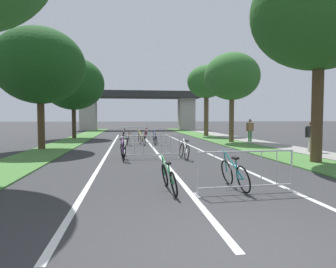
# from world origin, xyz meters

# --- Properties ---
(ground_plane) EXTENTS (300.00, 300.00, 0.00)m
(ground_plane) POSITION_xyz_m (0.00, 0.00, 0.00)
(ground_plane) COLOR #333335
(grass_verge_left) EXTENTS (2.34, 49.84, 0.05)m
(grass_verge_left) POSITION_xyz_m (-5.86, 20.39, 0.03)
(grass_verge_left) COLOR #477A38
(grass_verge_left) RESTS_ON ground
(grass_verge_right) EXTENTS (2.34, 49.84, 0.05)m
(grass_verge_right) POSITION_xyz_m (5.86, 20.39, 0.03)
(grass_verge_right) COLOR #477A38
(grass_verge_right) RESTS_ON ground
(sidewalk_path_right) EXTENTS (1.83, 49.84, 0.08)m
(sidewalk_path_right) POSITION_xyz_m (7.95, 20.39, 0.04)
(sidewalk_path_right) COLOR gray
(sidewalk_path_right) RESTS_ON ground
(lane_stripe_center) EXTENTS (0.14, 28.84, 0.01)m
(lane_stripe_center) POSITION_xyz_m (0.00, 14.42, 0.00)
(lane_stripe_center) COLOR silver
(lane_stripe_center) RESTS_ON ground
(lane_stripe_right_lane) EXTENTS (0.14, 28.84, 0.01)m
(lane_stripe_right_lane) POSITION_xyz_m (2.58, 14.42, 0.00)
(lane_stripe_right_lane) COLOR silver
(lane_stripe_right_lane) RESTS_ON ground
(lane_stripe_left_lane) EXTENTS (0.14, 28.84, 0.01)m
(lane_stripe_left_lane) POSITION_xyz_m (-2.58, 14.42, 0.00)
(lane_stripe_left_lane) COLOR silver
(lane_stripe_left_lane) RESTS_ON ground
(overpass_bridge) EXTENTS (18.57, 4.23, 5.80)m
(overpass_bridge) POSITION_xyz_m (0.00, 41.19, 4.11)
(overpass_bridge) COLOR #2D2D30
(overpass_bridge) RESTS_ON ground
(tree_left_cypress_far) EXTENTS (5.11, 5.11, 7.00)m
(tree_left_cypress_far) POSITION_xyz_m (-6.51, 14.27, 4.81)
(tree_left_cypress_far) COLOR #4C3823
(tree_left_cypress_far) RESTS_ON ground
(tree_left_oak_near) EXTENTS (5.40, 5.40, 7.15)m
(tree_left_oak_near) POSITION_xyz_m (-6.29, 23.51, 4.85)
(tree_left_oak_near) COLOR #3D2D1E
(tree_left_oak_near) RESTS_ON ground
(tree_right_oak_mid) EXTENTS (5.42, 5.42, 8.37)m
(tree_right_oak_mid) POSITION_xyz_m (6.09, 7.40, 6.04)
(tree_right_oak_mid) COLOR #4C3823
(tree_right_oak_mid) RESTS_ON ground
(tree_right_maple_mid) EXTENTS (4.08, 4.08, 6.64)m
(tree_right_maple_mid) POSITION_xyz_m (6.12, 17.53, 4.88)
(tree_right_maple_mid) COLOR brown
(tree_right_maple_mid) RESTS_ON ground
(tree_right_pine_near) EXTENTS (3.83, 3.83, 7.08)m
(tree_right_pine_near) POSITION_xyz_m (6.24, 25.22, 5.39)
(tree_right_pine_near) COLOR brown
(tree_right_pine_near) RESTS_ON ground
(crowd_barrier_nearest) EXTENTS (2.52, 0.59, 1.05)m
(crowd_barrier_nearest) POSITION_xyz_m (1.32, 3.07, 0.52)
(crowd_barrier_nearest) COLOR #ADADB2
(crowd_barrier_nearest) RESTS_ON ground
(crowd_barrier_second) EXTENTS (2.51, 0.48, 1.05)m
(crowd_barrier_second) POSITION_xyz_m (-0.41, 9.62, 0.52)
(crowd_barrier_second) COLOR #ADADB2
(crowd_barrier_second) RESTS_ON ground
(crowd_barrier_third) EXTENTS (2.52, 0.53, 1.05)m
(crowd_barrier_third) POSITION_xyz_m (-0.19, 16.16, 0.52)
(crowd_barrier_third) COLOR #ADADB2
(crowd_barrier_third) RESTS_ON ground
(crowd_barrier_fourth) EXTENTS (2.51, 0.51, 1.05)m
(crowd_barrier_fourth) POSITION_xyz_m (-1.06, 22.70, 0.52)
(crowd_barrier_fourth) COLOR #ADADB2
(crowd_barrier_fourth) RESTS_ON ground
(bicycle_green_0) EXTENTS (0.49, 1.71, 0.92)m
(bicycle_green_0) POSITION_xyz_m (-0.50, 3.54, 0.34)
(bicycle_green_0) COLOR black
(bicycle_green_0) RESTS_ON ground
(bicycle_teal_1) EXTENTS (0.59, 1.67, 1.03)m
(bicycle_teal_1) POSITION_xyz_m (1.22, 3.57, 0.39)
(bicycle_teal_1) COLOR black
(bicycle_teal_1) RESTS_ON ground
(bicycle_red_2) EXTENTS (0.62, 1.69, 0.98)m
(bicycle_red_2) POSITION_xyz_m (-0.04, 22.09, 0.38)
(bicycle_red_2) COLOR black
(bicycle_red_2) RESTS_ON ground
(bicycle_blue_3) EXTENTS (0.55, 1.78, 1.04)m
(bicycle_blue_3) POSITION_xyz_m (0.34, 16.77, 0.39)
(bicycle_blue_3) COLOR black
(bicycle_blue_3) RESTS_ON ground
(bicycle_orange_4) EXTENTS (0.51, 1.61, 0.92)m
(bicycle_orange_4) POSITION_xyz_m (-1.53, 16.53, 0.35)
(bicycle_orange_4) COLOR black
(bicycle_orange_4) RESTS_ON ground
(bicycle_silver_5) EXTENTS (0.50, 1.64, 0.92)m
(bicycle_silver_5) POSITION_xyz_m (0.97, 9.22, 0.37)
(bicycle_silver_5) COLOR black
(bicycle_silver_5) RESTS_ON ground
(bicycle_yellow_6) EXTENTS (0.68, 1.72, 1.00)m
(bicycle_yellow_6) POSITION_xyz_m (-0.60, 16.65, 0.39)
(bicycle_yellow_6) COLOR black
(bicycle_yellow_6) RESTS_ON ground
(bicycle_purple_7) EXTENTS (0.46, 1.69, 0.98)m
(bicycle_purple_7) POSITION_xyz_m (-1.74, 10.05, 0.38)
(bicycle_purple_7) COLOR black
(bicycle_purple_7) RESTS_ON ground
(bicycle_white_8) EXTENTS (0.45, 1.75, 1.00)m
(bicycle_white_8) POSITION_xyz_m (-1.68, 9.13, 0.39)
(bicycle_white_8) COLOR black
(bicycle_white_8) RESTS_ON ground
(bicycle_black_9) EXTENTS (0.46, 1.67, 0.94)m
(bicycle_black_9) POSITION_xyz_m (-1.93, 22.24, 0.38)
(bicycle_black_9) COLOR black
(bicycle_black_9) RESTS_ON ground
(pedestrian_in_red_jacket) EXTENTS (0.59, 0.37, 1.67)m
(pedestrian_in_red_jacket) POSITION_xyz_m (7.90, 10.50, 1.02)
(pedestrian_in_red_jacket) COLOR beige
(pedestrian_in_red_jacket) RESTS_ON ground
(pedestrian_with_backpack) EXTENTS (0.61, 0.41, 1.75)m
(pedestrian_with_backpack) POSITION_xyz_m (7.45, 17.25, 1.07)
(pedestrian_with_backpack) COLOR #33723F
(pedestrian_with_backpack) RESTS_ON ground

